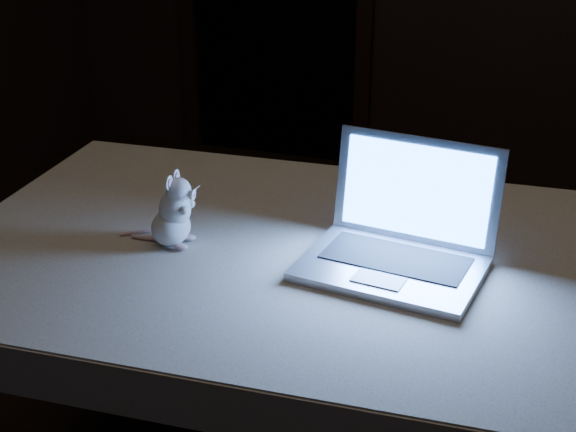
% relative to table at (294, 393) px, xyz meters
% --- Properties ---
extents(table, '(1.49, 1.00, 0.78)m').
position_rel_table_xyz_m(table, '(0.00, 0.00, 0.00)').
color(table, black).
rests_on(table, floor).
extents(tablecloth, '(1.71, 1.29, 0.10)m').
position_rel_table_xyz_m(tablecloth, '(-0.09, -0.04, 0.34)').
color(tablecloth, beige).
rests_on(tablecloth, table).
extents(laptop, '(0.41, 0.37, 0.25)m').
position_rel_table_xyz_m(laptop, '(0.23, -0.05, 0.52)').
color(laptop, '#B4B5BA').
rests_on(laptop, tablecloth).
extents(plush_mouse, '(0.13, 0.13, 0.17)m').
position_rel_table_xyz_m(plush_mouse, '(-0.27, -0.07, 0.48)').
color(plush_mouse, white).
rests_on(plush_mouse, tablecloth).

